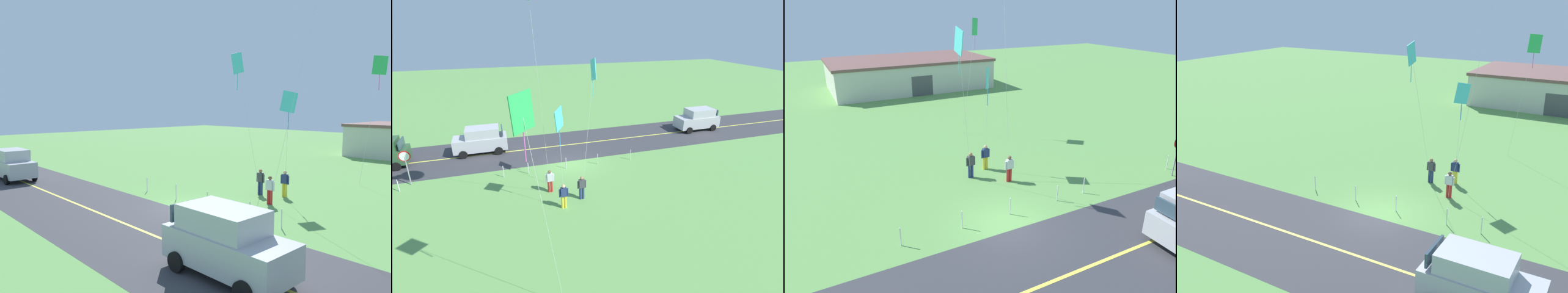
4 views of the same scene
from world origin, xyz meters
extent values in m
cube|color=#60994C|center=(0.00, 0.00, -0.05)|extent=(120.00, 120.00, 0.10)
cube|color=#38383D|center=(0.00, -4.00, 0.00)|extent=(120.00, 7.00, 0.00)
cube|color=#E5E04C|center=(0.00, -4.00, 0.01)|extent=(120.00, 0.16, 0.00)
cube|color=#B7B7BC|center=(6.81, -4.61, 0.89)|extent=(4.40, 1.90, 1.10)
cube|color=#B7B7BC|center=(6.56, -4.61, 1.84)|extent=(2.73, 1.75, 0.80)
cube|color=#334756|center=(7.65, -4.61, 1.84)|extent=(0.10, 1.62, 0.64)
cube|color=#334756|center=(4.94, -4.61, 1.84)|extent=(0.10, 1.62, 0.60)
cylinder|color=black|center=(8.24, -3.66, 0.34)|extent=(0.68, 0.22, 0.68)
cylinder|color=black|center=(8.24, -5.56, 0.34)|extent=(0.68, 0.22, 0.68)
cylinder|color=black|center=(5.38, -3.66, 0.34)|extent=(0.68, 0.22, 0.68)
cylinder|color=black|center=(5.38, -5.56, 0.34)|extent=(0.68, 0.22, 0.68)
cube|color=#B7B7BC|center=(-14.71, -4.20, 0.89)|extent=(4.40, 1.90, 1.10)
cube|color=#B7B7BC|center=(-14.96, -4.20, 1.84)|extent=(2.73, 1.75, 0.80)
cube|color=#334756|center=(-13.87, -4.20, 1.84)|extent=(0.10, 1.62, 0.64)
cube|color=#334756|center=(-16.58, -4.20, 1.84)|extent=(0.10, 1.62, 0.60)
cylinder|color=black|center=(-13.28, -3.25, 0.34)|extent=(0.68, 0.22, 0.68)
cylinder|color=black|center=(-13.28, -5.15, 0.34)|extent=(0.68, 0.22, 0.68)
cylinder|color=black|center=(-16.14, -3.25, 0.34)|extent=(0.68, 0.22, 0.68)
cylinder|color=navy|center=(0.53, 5.22, 0.41)|extent=(0.16, 0.16, 0.82)
cylinder|color=navy|center=(0.71, 5.22, 0.41)|extent=(0.16, 0.16, 0.82)
cube|color=#3F3F47|center=(0.62, 5.22, 1.10)|extent=(0.36, 0.22, 0.56)
cylinder|color=#3F3F47|center=(0.38, 5.22, 1.05)|extent=(0.10, 0.10, 0.52)
cylinder|color=#3F3F47|center=(0.86, 5.22, 1.05)|extent=(0.10, 0.10, 0.52)
sphere|color=#9E704C|center=(0.62, 5.22, 1.49)|extent=(0.22, 0.22, 0.22)
cylinder|color=yellow|center=(1.85, 5.86, 0.41)|extent=(0.16, 0.16, 0.82)
cylinder|color=yellow|center=(2.03, 5.86, 0.41)|extent=(0.16, 0.16, 0.82)
cube|color=navy|center=(1.94, 5.86, 1.10)|extent=(0.36, 0.22, 0.56)
cylinder|color=navy|center=(1.70, 5.86, 1.05)|extent=(0.10, 0.10, 0.52)
cylinder|color=navy|center=(2.18, 5.86, 1.05)|extent=(0.10, 0.10, 0.52)
sphere|color=#D8AD84|center=(1.94, 5.86, 1.49)|extent=(0.22, 0.22, 0.22)
cylinder|color=red|center=(2.29, 3.76, 0.41)|extent=(0.16, 0.16, 0.82)
cylinder|color=red|center=(2.47, 3.76, 0.41)|extent=(0.16, 0.16, 0.82)
cube|color=silver|center=(2.38, 3.76, 1.10)|extent=(0.36, 0.22, 0.56)
cylinder|color=silver|center=(2.14, 3.76, 1.05)|extent=(0.10, 0.10, 0.52)
cylinder|color=silver|center=(2.62, 3.76, 1.05)|extent=(0.10, 0.10, 0.52)
sphere|color=brown|center=(2.38, 3.76, 1.49)|extent=(0.22, 0.22, 0.22)
cylinder|color=silver|center=(0.09, 4.71, 3.98)|extent=(1.08, 1.04, 7.96)
cube|color=#4CD8D8|center=(-0.44, 4.19, 7.96)|extent=(0.06, 1.15, 1.37)
cylinder|color=#4CD8D8|center=(-0.44, 4.19, 7.06)|extent=(0.04, 0.04, 1.40)
cylinder|color=silver|center=(2.00, 5.87, 2.84)|extent=(0.14, 0.03, 5.67)
cube|color=#4CD8D8|center=(2.06, 5.88, 5.67)|extent=(0.69, 0.92, 1.35)
cylinder|color=#2D8CE5|center=(2.06, 5.88, 4.77)|extent=(0.04, 0.04, 1.40)
cylinder|color=silver|center=(2.87, 5.21, 6.04)|extent=(1.01, 2.92, 12.08)
cylinder|color=silver|center=(4.02, 12.50, 4.03)|extent=(1.04, 0.10, 8.05)
cube|color=green|center=(4.53, 12.45, 8.05)|extent=(0.78, 0.67, 1.26)
cylinder|color=#D859BF|center=(4.53, 12.45, 7.15)|extent=(0.04, 0.04, 1.40)
cylinder|color=silver|center=(-4.88, 0.70, 0.45)|extent=(0.05, 0.05, 0.90)
cylinder|color=silver|center=(-2.02, 0.70, 0.45)|extent=(0.05, 0.05, 0.90)
cylinder|color=silver|center=(0.56, 0.70, 0.45)|extent=(0.05, 0.05, 0.90)
cylinder|color=silver|center=(3.44, 0.70, 0.45)|extent=(0.05, 0.05, 0.90)
cylinder|color=silver|center=(5.24, 0.70, 0.45)|extent=(0.05, 0.05, 0.90)
camera|label=1|loc=(14.65, -13.37, 5.49)|focal=35.07mm
camera|label=2|loc=(5.25, 21.16, 10.48)|focal=27.66mm
camera|label=3|loc=(-7.79, -12.33, 9.71)|focal=33.49mm
camera|label=4|loc=(10.20, -18.12, 10.95)|focal=40.08mm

